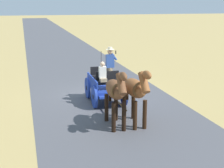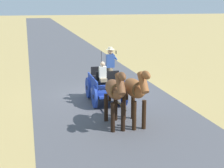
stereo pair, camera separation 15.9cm
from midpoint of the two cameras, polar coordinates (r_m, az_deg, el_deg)
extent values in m
plane|color=tan|center=(15.64, -1.64, -2.05)|extent=(200.00, 200.00, 0.00)
cube|color=#4C4C51|center=(15.63, -1.64, -2.04)|extent=(6.49, 160.00, 0.01)
cube|color=#1E3899|center=(14.57, -0.87, -0.56)|extent=(1.21, 2.21, 0.12)
cube|color=#1E3899|center=(14.64, 1.29, 0.64)|extent=(0.07, 2.09, 0.44)
cube|color=#1E3899|center=(14.39, -3.09, 0.38)|extent=(0.07, 2.09, 0.44)
cube|color=#1E3899|center=(13.46, 0.33, -2.25)|extent=(1.08, 0.25, 0.08)
cube|color=#1E3899|center=(15.75, -1.88, -0.12)|extent=(0.72, 0.20, 0.06)
cube|color=black|center=(13.91, -0.30, 0.34)|extent=(1.02, 0.37, 0.14)
cube|color=black|center=(14.03, -0.48, 1.38)|extent=(1.02, 0.09, 0.44)
cube|color=black|center=(14.95, -1.32, 1.31)|extent=(1.02, 0.37, 0.14)
cube|color=black|center=(15.08, -1.47, 2.28)|extent=(1.02, 0.09, 0.44)
cylinder|color=#1E3899|center=(14.07, 2.43, -1.88)|extent=(0.11, 0.96, 0.96)
cylinder|color=black|center=(14.07, 2.43, -1.88)|extent=(0.12, 0.21, 0.21)
cylinder|color=#1E3899|center=(13.76, -2.76, -2.24)|extent=(0.11, 0.96, 0.96)
cylinder|color=black|center=(13.76, -2.76, -2.24)|extent=(0.12, 0.21, 0.21)
cylinder|color=#1E3899|center=(15.50, 0.81, -0.35)|extent=(0.11, 0.96, 0.96)
cylinder|color=black|center=(15.50, 0.81, -0.35)|extent=(0.12, 0.21, 0.21)
cylinder|color=#1E3899|center=(15.22, -3.92, -0.65)|extent=(0.11, 0.96, 0.96)
cylinder|color=black|center=(15.22, -3.92, -0.65)|extent=(0.12, 0.21, 0.21)
cylinder|color=brown|center=(12.54, 1.45, -3.26)|extent=(0.08, 2.00, 0.07)
cylinder|color=black|center=(13.69, -1.53, 3.11)|extent=(0.02, 0.02, 1.30)
cylinder|color=#998466|center=(14.18, 0.02, 1.14)|extent=(0.22, 0.22, 0.90)
cube|color=#2D4C99|center=(14.03, 0.02, 4.05)|extent=(0.34, 0.22, 0.56)
sphere|color=tan|center=(13.96, 0.02, 5.66)|extent=(0.22, 0.22, 0.22)
cylinder|color=beige|center=(13.95, 0.02, 6.07)|extent=(0.36, 0.36, 0.01)
cylinder|color=beige|center=(13.94, 0.02, 6.27)|extent=(0.20, 0.20, 0.10)
cylinder|color=#2D4C99|center=(14.01, 0.77, 4.78)|extent=(0.26, 0.08, 0.32)
cube|color=black|center=(13.97, 1.04, 5.58)|extent=(0.02, 0.07, 0.14)
cube|color=#998466|center=(13.71, -1.20, 0.73)|extent=(0.28, 0.32, 0.14)
cube|color=silver|center=(13.75, -1.32, 2.10)|extent=(0.30, 0.20, 0.48)
sphere|color=beige|center=(13.68, -1.33, 3.53)|extent=(0.20, 0.20, 0.20)
ellipsoid|color=brown|center=(11.70, 4.25, -0.70)|extent=(0.63, 1.58, 0.64)
cylinder|color=black|center=(11.53, 6.00, -5.36)|extent=(0.15, 0.15, 1.05)
cylinder|color=black|center=(11.40, 4.31, -5.56)|extent=(0.15, 0.15, 1.05)
cylinder|color=black|center=(12.49, 4.05, -3.78)|extent=(0.15, 0.15, 1.05)
cylinder|color=black|center=(12.37, 2.48, -3.93)|extent=(0.15, 0.15, 1.05)
cylinder|color=brown|center=(10.84, 5.89, 0.25)|extent=(0.29, 0.66, 0.73)
ellipsoid|color=brown|center=(10.58, 6.40, 1.56)|extent=(0.24, 0.55, 0.28)
cube|color=black|center=(10.85, 5.86, 0.46)|extent=(0.08, 0.50, 0.56)
cylinder|color=black|center=(12.45, 2.99, -1.21)|extent=(0.11, 0.11, 0.70)
torus|color=brown|center=(11.19, 5.27, -0.99)|extent=(0.55, 0.09, 0.55)
ellipsoid|color=brown|center=(11.49, 0.80, -0.93)|extent=(0.60, 1.57, 0.64)
cylinder|color=black|center=(11.29, 2.35, -5.73)|extent=(0.15, 0.15, 1.05)
cylinder|color=black|center=(11.20, 0.55, -5.88)|extent=(0.15, 0.15, 1.05)
cylinder|color=black|center=(12.29, 0.99, -4.04)|extent=(0.15, 0.15, 1.05)
cylinder|color=black|center=(12.21, -0.67, -4.17)|extent=(0.15, 0.15, 1.05)
cylinder|color=brown|center=(10.60, 1.90, 0.00)|extent=(0.28, 0.65, 0.73)
ellipsoid|color=brown|center=(10.33, 2.23, 1.34)|extent=(0.23, 0.55, 0.28)
cube|color=black|center=(10.61, 1.88, 0.21)|extent=(0.07, 0.50, 0.56)
cylinder|color=black|center=(12.27, -0.04, -1.42)|extent=(0.11, 0.11, 0.70)
torus|color=brown|center=(10.96, 1.49, -1.25)|extent=(0.55, 0.08, 0.55)
camera|label=1|loc=(0.08, -89.66, 0.09)|focal=52.28mm
camera|label=2|loc=(0.08, 90.34, -0.09)|focal=52.28mm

